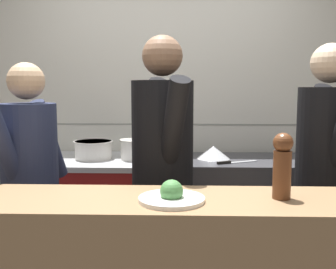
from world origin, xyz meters
The scene contains 13 objects.
wall_back_tiled centered at (0.00, 1.56, 1.30)m, with size 8.00×0.06×2.60m.
oven_range centered at (-0.60, 1.16, 0.46)m, with size 1.17×0.71×0.91m.
prep_counter centered at (0.67, 1.16, 0.45)m, with size 1.27×0.65×0.91m.
stock_pot centered at (-0.99, 1.11, 1.02)m, with size 0.25×0.25×0.22m.
sauce_pot centered at (-0.58, 1.14, 0.99)m, with size 0.30×0.30×0.14m.
braising_pot centered at (-0.23, 1.13, 1.00)m, with size 0.27×0.27×0.16m.
mixing_bowl_steel centered at (0.36, 1.18, 0.96)m, with size 0.26×0.26×0.10m.
chefs_knife centered at (0.50, 0.99, 0.92)m, with size 0.32×0.17×0.02m.
plated_dish_appetiser centered at (0.07, -0.30, 1.02)m, with size 0.28×0.28×0.10m.
pepper_mill centered at (0.54, -0.24, 1.15)m, with size 0.08×0.08×0.28m.
chef_head_cook centered at (-0.78, 0.35, 0.90)m, with size 0.41×0.70×1.61m.
chef_sous centered at (0.00, 0.39, 0.98)m, with size 0.45×0.76×1.77m.
chef_line centered at (0.97, 0.42, 0.96)m, with size 0.36×0.75×1.72m.
Camera 1 is at (0.11, -1.89, 1.47)m, focal length 42.00 mm.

